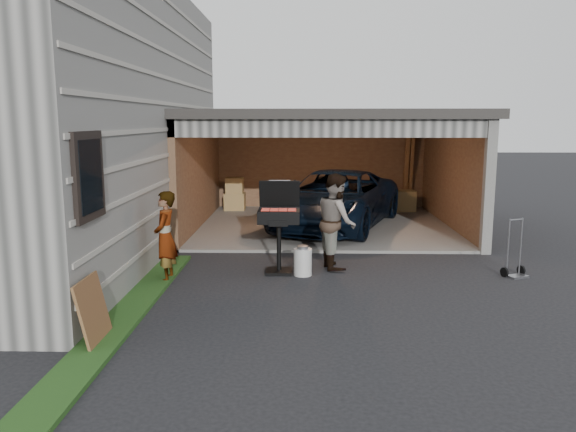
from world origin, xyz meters
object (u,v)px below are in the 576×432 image
at_px(woman, 165,237).
at_px(plywood_panel, 93,312).
at_px(bbq_grill, 279,219).
at_px(propane_tank, 303,262).
at_px(hand_truck, 515,266).
at_px(minivan, 335,202).
at_px(man, 336,221).

relative_size(woman, plywood_panel, 1.85).
xyz_separation_m(woman, bbq_grill, (1.87, 0.61, 0.20)).
bearing_deg(propane_tank, hand_truck, 0.06).
height_order(minivan, hand_truck, minivan).
height_order(bbq_grill, propane_tank, bbq_grill).
height_order(woman, propane_tank, woman).
height_order(minivan, plywood_panel, minivan).
bearing_deg(woman, plywood_panel, -5.56).
xyz_separation_m(man, propane_tank, (-0.61, -0.54, -0.63)).
distance_m(minivan, woman, 5.57).
height_order(woman, plywood_panel, woman).
xyz_separation_m(bbq_grill, propane_tank, (0.42, -0.18, -0.72)).
height_order(man, hand_truck, man).
height_order(propane_tank, hand_truck, hand_truck).
xyz_separation_m(man, hand_truck, (3.07, -0.54, -0.67)).
height_order(propane_tank, plywood_panel, plywood_panel).
bearing_deg(propane_tank, woman, -169.38).
relative_size(woman, man, 0.88).
xyz_separation_m(plywood_panel, hand_truck, (6.21, 3.12, -0.21)).
bearing_deg(minivan, plywood_panel, -94.08).
distance_m(minivan, plywood_panel, 8.04).
bearing_deg(woman, bbq_grill, 107.66).
bearing_deg(plywood_panel, man, 49.32).
relative_size(woman, propane_tank, 3.22).
distance_m(woman, man, 3.06).
xyz_separation_m(minivan, hand_truck, (2.87, -4.19, -0.50)).
bearing_deg(plywood_panel, minivan, 65.43).
distance_m(minivan, man, 3.66).
relative_size(minivan, hand_truck, 4.93).
relative_size(bbq_grill, hand_truck, 1.59).
bearing_deg(minivan, hand_truck, -35.07).
distance_m(propane_tank, plywood_panel, 4.01).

